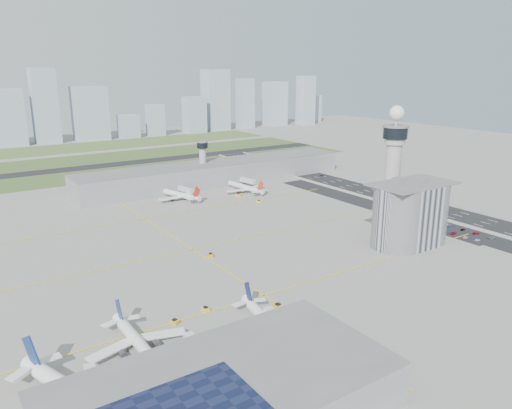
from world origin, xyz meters
TOP-DOWN VIEW (x-y plane):
  - ground at (0.00, 0.00)m, footprint 1000.00×1000.00m
  - grass_strip_0 at (-20.00, 225.00)m, footprint 480.00×50.00m
  - grass_strip_1 at (-20.00, 300.00)m, footprint 480.00×60.00m
  - grass_strip_2 at (-20.00, 380.00)m, footprint 480.00×70.00m
  - runway at (-20.00, 262.00)m, footprint 480.00×22.00m
  - highway at (115.00, 0.00)m, footprint 28.00×500.00m
  - barrier_left at (101.00, 0.00)m, footprint 0.60×500.00m
  - barrier_right at (129.00, 0.00)m, footprint 0.60×500.00m
  - landside_road at (90.00, -10.00)m, footprint 18.00×260.00m
  - parking_lot at (88.00, -22.00)m, footprint 20.00×44.00m
  - taxiway_line_h_0 at (-40.00, -30.00)m, footprint 260.00×0.60m
  - taxiway_line_h_1 at (-40.00, 30.00)m, footprint 260.00×0.60m
  - taxiway_line_h_2 at (-40.00, 90.00)m, footprint 260.00×0.60m
  - taxiway_line_v at (-40.00, 30.00)m, footprint 0.60×260.00m
  - control_tower at (72.00, 8.00)m, footprint 14.00×14.00m
  - secondary_tower at (30.00, 150.00)m, footprint 8.60×8.60m
  - admin_building at (51.99, -22.00)m, footprint 42.00×24.00m
  - terminal_pier at (40.00, 148.00)m, footprint 210.00×32.00m
  - near_terminal at (-88.07, -82.02)m, footprint 84.00×42.00m
  - airplane_near_a at (-116.43, -55.86)m, footprint 51.78×55.88m
  - airplane_near_b at (-93.90, -40.28)m, footprint 31.73×37.29m
  - airplane_near_c at (-53.77, -52.25)m, footprint 36.97×41.57m
  - airplane_far_a at (-4.43, 119.77)m, footprint 42.59×46.44m
  - airplane_far_b at (42.93, 112.52)m, footprint 35.50×40.61m
  - jet_bridge_near_0 at (-113.00, -61.00)m, footprint 5.39×14.31m
  - jet_bridge_near_1 at (-83.00, -61.00)m, footprint 5.39×14.31m
  - jet_bridge_near_2 at (-53.00, -61.00)m, footprint 5.39×14.31m
  - jet_bridge_far_0 at (2.00, 132.00)m, footprint 5.39×14.31m
  - jet_bridge_far_1 at (52.00, 132.00)m, footprint 5.39×14.31m
  - tug_0 at (-77.47, -30.70)m, footprint 3.10×3.55m
  - tug_1 at (-64.48, -28.65)m, footprint 2.14×3.09m
  - tug_2 at (-42.02, -41.65)m, footprint 2.64×3.75m
  - tug_3 at (-37.40, 16.84)m, footprint 3.36×3.88m
  - tug_4 at (31.92, 103.83)m, footprint 4.37×4.37m
  - tug_5 at (34.22, 82.58)m, footprint 2.38×3.12m
  - car_lot_0 at (84.19, -38.74)m, footprint 3.42×1.76m
  - car_lot_1 at (82.69, -33.30)m, footprint 3.58×1.43m
  - car_lot_2 at (83.42, -25.47)m, footprint 4.59×2.41m
  - car_lot_3 at (83.77, -16.67)m, footprint 3.79×1.55m
  - car_lot_4 at (83.88, -14.46)m, footprint 3.70×1.62m
  - car_lot_5 at (82.22, -5.91)m, footprint 3.91×1.68m
  - car_lot_6 at (93.39, -40.95)m, footprint 4.77×2.59m
  - car_lot_7 at (93.18, -32.18)m, footprint 4.47×2.06m
  - car_lot_8 at (92.92, -24.50)m, footprint 3.47×1.81m
  - car_lot_9 at (93.39, -17.04)m, footprint 3.85×1.60m
  - car_lot_10 at (92.59, -13.69)m, footprint 5.03×2.92m
  - car_lot_11 at (92.15, -5.42)m, footprint 3.86×1.58m
  - car_hw_1 at (115.57, 40.81)m, footprint 1.56×4.00m
  - car_hw_2 at (121.90, 121.73)m, footprint 2.10×4.21m
  - car_hw_4 at (108.68, 177.98)m, footprint 1.98×3.86m
  - skyline_bldg_7 at (-59.44, 436.89)m, footprint 35.76×28.61m
  - skyline_bldg_8 at (-19.42, 431.56)m, footprint 26.33×21.06m
  - skyline_bldg_9 at (30.27, 432.32)m, footprint 36.96×29.57m
  - skyline_bldg_10 at (73.27, 423.68)m, footprint 23.01×18.41m
  - skyline_bldg_11 at (108.28, 423.34)m, footprint 20.22×16.18m
  - skyline_bldg_12 at (162.17, 421.29)m, footprint 26.14×20.92m
  - skyline_bldg_13 at (201.27, 433.27)m, footprint 32.26×25.81m
  - skyline_bldg_14 at (244.74, 426.38)m, footprint 21.59×17.28m
  - skyline_bldg_15 at (302.83, 435.54)m, footprint 30.25×24.20m
  - skyline_bldg_16 at (345.49, 415.96)m, footprint 23.04×18.43m
  - skyline_bldg_17 at (382.05, 443.29)m, footprint 22.64×18.11m

SIDE VIEW (x-z plane):
  - ground at x=0.00m, z-range 0.00..0.00m
  - taxiway_line_h_0 at x=-40.00m, z-range 0.00..0.01m
  - taxiway_line_h_1 at x=-40.00m, z-range 0.00..0.01m
  - taxiway_line_h_2 at x=-40.00m, z-range 0.00..0.01m
  - taxiway_line_v at x=-40.00m, z-range 0.00..0.01m
  - grass_strip_0 at x=-20.00m, z-range 0.00..0.08m
  - grass_strip_1 at x=-20.00m, z-range 0.00..0.08m
  - grass_strip_2 at x=-20.00m, z-range 0.00..0.08m
  - landside_road at x=90.00m, z-range 0.00..0.08m
  - highway at x=115.00m, z-range 0.00..0.10m
  - parking_lot at x=88.00m, z-range 0.00..0.10m
  - runway at x=-20.00m, z-range 0.01..0.11m
  - car_lot_3 at x=83.77m, z-range 0.00..1.10m
  - car_lot_0 at x=84.19m, z-range 0.00..1.11m
  - car_lot_11 at x=92.15m, z-range 0.00..1.12m
  - car_lot_8 at x=92.92m, z-range 0.00..1.13m
  - car_hw_2 at x=121.90m, z-range 0.00..1.14m
  - car_lot_1 at x=82.69m, z-range 0.00..1.16m
  - barrier_left at x=101.00m, z-range 0.00..1.20m
  - barrier_right at x=129.00m, z-range 0.00..1.20m
  - car_lot_2 at x=83.42m, z-range 0.00..1.23m
  - car_lot_9 at x=93.39m, z-range 0.00..1.24m
  - car_lot_4 at x=83.88m, z-range 0.00..1.24m
  - car_lot_5 at x=82.22m, z-range 0.00..1.25m
  - car_hw_4 at x=108.68m, z-range 0.00..1.26m
  - car_lot_7 at x=93.18m, z-range 0.00..1.27m
  - car_lot_6 at x=93.39m, z-range 0.00..1.27m
  - car_hw_1 at x=115.57m, z-range 0.00..1.30m
  - car_lot_10 at x=92.59m, z-range 0.00..1.32m
  - tug_5 at x=34.22m, z-range 0.00..1.65m
  - tug_0 at x=-77.47m, z-range 0.00..1.72m
  - tug_1 at x=-64.48m, z-range 0.00..1.78m
  - tug_3 at x=-37.40m, z-range 0.00..1.89m
  - tug_4 at x=31.92m, z-range 0.00..2.13m
  - tug_2 at x=-42.02m, z-range 0.00..2.13m
  - jet_bridge_near_0 at x=-113.00m, z-range 0.00..5.70m
  - jet_bridge_near_1 at x=-83.00m, z-range 0.00..5.70m
  - jet_bridge_near_2 at x=-53.00m, z-range 0.00..5.70m
  - jet_bridge_far_0 at x=2.00m, z-range 0.00..5.70m
  - jet_bridge_far_1 at x=52.00m, z-range 0.00..5.70m
  - airplane_near_c at x=-53.77m, z-range 0.00..10.37m
  - airplane_near_b at x=-93.90m, z-range 0.00..10.41m
  - airplane_far_b at x=42.93m, z-range 0.00..10.57m
  - airplane_far_a at x=-4.43m, z-range 0.00..10.80m
  - airplane_near_a at x=-116.43m, z-range 0.00..12.73m
  - near_terminal at x=-88.07m, z-range -0.07..12.93m
  - terminal_pier at x=40.00m, z-range 0.00..15.80m
  - skyline_bldg_10 at x=73.27m, z-range 0.00..27.75m
  - admin_building at x=51.99m, z-range -1.45..32.05m
  - secondary_tower at x=30.00m, z-range 2.85..34.75m
  - skyline_bldg_11 at x=108.28m, z-range 0.00..38.97m
  - skyline_bldg_17 at x=382.05m, z-range 0.00..41.06m
  - skyline_bldg_12 at x=162.17m, z-range 0.00..46.89m
  - skyline_bldg_7 at x=-59.44m, z-range 0.00..61.22m
  - skyline_bldg_9 at x=30.27m, z-range 0.00..62.11m
  - skyline_bldg_15 at x=302.83m, z-range 0.00..63.40m
  - skyline_bldg_14 at x=244.74m, z-range 0.00..68.75m
  - control_tower at x=72.00m, z-range 2.79..67.29m
  - skyline_bldg_16 at x=345.49m, z-range 0.00..71.56m
  - skyline_bldg_13 at x=201.27m, z-range 0.00..81.20m
  - skyline_bldg_8 at x=-19.42m, z-range 0.00..83.39m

